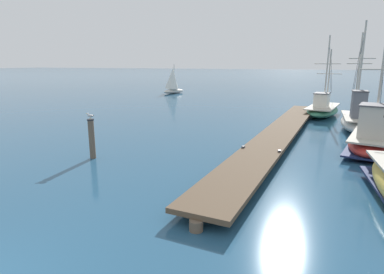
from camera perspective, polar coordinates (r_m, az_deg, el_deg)
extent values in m
cube|color=brown|center=(18.81, 15.37, 0.89)|extent=(3.88, 22.78, 0.16)
cylinder|color=brown|center=(8.51, 0.74, -15.39)|extent=(0.36, 0.36, 0.29)
cylinder|color=brown|center=(12.44, 9.58, -6.11)|extent=(0.36, 0.36, 0.29)
cylinder|color=brown|center=(16.68, 13.91, -1.35)|extent=(0.36, 0.36, 0.29)
cylinder|color=brown|center=(21.05, 16.45, 1.47)|extent=(0.36, 0.36, 0.29)
cylinder|color=brown|center=(25.48, 18.12, 3.31)|extent=(0.36, 0.36, 0.29)
cylinder|color=brown|center=(29.95, 19.29, 4.60)|extent=(0.36, 0.36, 0.29)
cube|color=#333338|center=(14.64, 9.09, -1.74)|extent=(0.14, 0.21, 0.08)
cube|color=#333338|center=(14.29, 15.25, -2.41)|extent=(0.14, 0.21, 0.08)
ellipsoid|color=silver|center=(22.76, 26.93, 2.23)|extent=(1.74, 5.11, 0.92)
cube|color=#B2AD9E|center=(22.70, 27.04, 3.27)|extent=(1.53, 4.60, 0.08)
cube|color=#565B66|center=(21.84, 27.45, 5.10)|extent=(0.81, 1.05, 1.57)
cube|color=#3D3D42|center=(21.76, 27.67, 7.22)|extent=(0.88, 1.13, 0.06)
cylinder|color=#B2ADA3|center=(22.71, 27.75, 10.60)|extent=(0.11, 0.11, 5.72)
cylinder|color=#B2ADA3|center=(22.71, 27.93, 12.21)|extent=(1.48, 0.09, 0.06)
cylinder|color=#333338|center=(24.24, 27.44, 11.38)|extent=(0.08, 2.97, 4.23)
cylinder|color=#B2ADA3|center=(23.85, 27.39, 9.96)|extent=(0.11, 0.11, 5.13)
cylinder|color=#B2ADA3|center=(23.84, 27.55, 11.47)|extent=(1.48, 0.09, 0.06)
cylinder|color=#333338|center=(25.22, 27.14, 10.67)|extent=(0.07, 2.67, 3.79)
ellipsoid|color=#AD2823|center=(17.66, 29.35, -0.90)|extent=(3.13, 5.51, 0.88)
cube|color=#B2AD9E|center=(17.58, 29.49, 0.36)|extent=(2.78, 4.95, 0.08)
cube|color=#19234C|center=(17.71, 29.28, -1.52)|extent=(3.13, 5.41, 0.08)
cube|color=#B7B2A8|center=(16.68, 29.60, 2.40)|extent=(1.46, 1.58, 1.43)
cube|color=#3D3D42|center=(16.58, 29.90, 4.93)|extent=(1.58, 1.70, 0.06)
cylinder|color=#B2ADA3|center=(17.54, 30.48, 8.56)|extent=(0.11, 0.11, 4.95)
cylinder|color=#B2ADA3|center=(17.52, 30.68, 10.26)|extent=(1.82, 0.46, 0.06)
cylinder|color=#333338|center=(18.86, 30.77, 9.48)|extent=(0.58, 2.52, 3.66)
ellipsoid|color=#337556|center=(27.88, 22.13, 4.32)|extent=(3.24, 6.25, 0.80)
cube|color=#B2AD9E|center=(27.83, 22.19, 5.05)|extent=(2.87, 5.61, 0.08)
cube|color=silver|center=(26.89, 21.99, 6.04)|extent=(1.23, 1.50, 1.05)
cube|color=#3D3D42|center=(26.84, 22.09, 7.22)|extent=(1.33, 1.62, 0.06)
cylinder|color=#B2ADA3|center=(27.92, 22.79, 10.71)|extent=(0.11, 0.11, 5.43)
cylinder|color=#B2ADA3|center=(27.91, 22.89, 11.87)|extent=(1.92, 0.42, 0.06)
cylinder|color=#333338|center=(29.37, 23.28, 11.27)|extent=(0.55, 2.78, 4.01)
cylinder|color=#B2ADA3|center=(29.26, 23.10, 9.77)|extent=(0.11, 0.11, 4.43)
cylinder|color=#B2ADA3|center=(29.25, 23.15, 10.27)|extent=(1.92, 0.42, 0.06)
cylinder|color=#333338|center=(30.44, 23.48, 10.24)|extent=(0.46, 2.27, 3.28)
cylinder|color=brown|center=(14.91, -17.34, -0.32)|extent=(0.26, 0.26, 1.78)
cylinder|color=#28282D|center=(14.74, -17.56, 2.94)|extent=(0.30, 0.30, 0.06)
cylinder|color=gold|center=(14.71, -17.64, 3.18)|extent=(0.01, 0.01, 0.07)
cylinder|color=gold|center=(14.75, -17.52, 3.21)|extent=(0.01, 0.01, 0.07)
ellipsoid|color=white|center=(14.72, -17.61, 3.59)|extent=(0.28, 0.12, 0.13)
ellipsoid|color=silver|center=(14.66, -17.68, 3.59)|extent=(0.24, 0.03, 0.09)
ellipsoid|color=#383838|center=(14.60, -17.32, 3.56)|extent=(0.07, 0.02, 0.04)
ellipsoid|color=silver|center=(14.75, -17.42, 3.67)|extent=(0.24, 0.03, 0.09)
ellipsoid|color=#383838|center=(14.68, -17.09, 3.63)|extent=(0.07, 0.02, 0.04)
cone|color=white|center=(14.63, -17.14, 3.57)|extent=(0.08, 0.07, 0.07)
sphere|color=white|center=(14.77, -17.99, 3.94)|extent=(0.08, 0.08, 0.08)
cone|color=gold|center=(14.81, -18.14, 3.93)|extent=(0.05, 0.02, 0.02)
ellipsoid|color=silver|center=(44.79, -3.24, 8.11)|extent=(2.36, 3.76, 0.60)
cylinder|color=#B2ADA3|center=(44.73, -3.18, 10.63)|extent=(0.08, 0.08, 3.33)
cone|color=silver|center=(44.49, -3.50, 10.40)|extent=(2.61, 2.45, 3.00)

